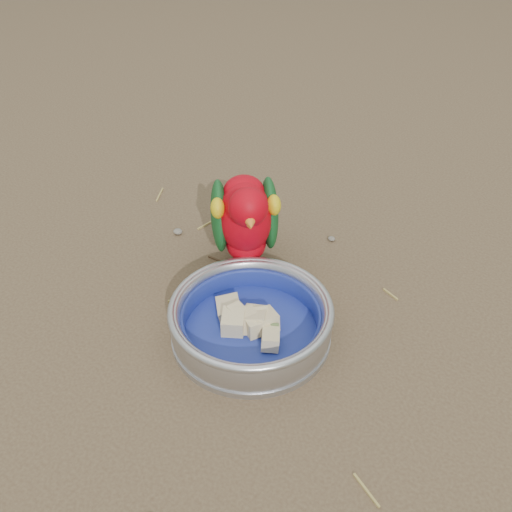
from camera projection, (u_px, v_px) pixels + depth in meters
The scene contains 6 objects.
ground at pixel (239, 367), 0.81m from camera, with size 60.00×60.00×0.00m, color brown.
food_bowl at pixel (251, 332), 0.85m from camera, with size 0.24×0.24×0.02m, color #B2B2BA.
bowl_wall at pixel (251, 318), 0.83m from camera, with size 0.24×0.24×0.04m, color #B2B2BA, non-canonical shape.
fruit_wedges at pixel (251, 321), 0.84m from camera, with size 0.14×0.14×0.03m, color beige, non-canonical shape.
lory_parrot at pixel (245, 226), 0.93m from camera, with size 0.11×0.23×0.19m, color #AF010E, non-canonical shape.
ground_debris at pixel (252, 333), 0.86m from camera, with size 0.90×0.80×0.01m, color #A58F4B, non-canonical shape.
Camera 1 is at (0.36, -0.42, 0.62)m, focal length 40.00 mm.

